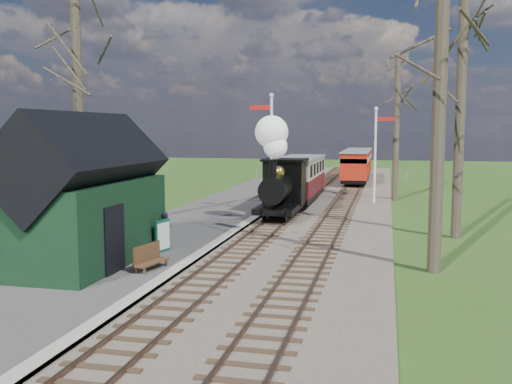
# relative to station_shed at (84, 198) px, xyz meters

# --- Properties ---
(ground) EXTENTS (140.00, 140.00, 0.00)m
(ground) POSITION_rel_station_shed_xyz_m (4.30, -4.00, -2.27)
(ground) COLOR #315319
(ground) RESTS_ON ground
(distant_hills) EXTENTS (114.40, 48.00, 22.02)m
(distant_hills) POSITION_rel_station_shed_xyz_m (5.70, 60.38, -18.47)
(distant_hills) COLOR #385B23
(distant_hills) RESTS_ON ground
(ballast_bed) EXTENTS (8.00, 60.00, 0.10)m
(ballast_bed) POSITION_rel_station_shed_xyz_m (5.60, 18.00, -2.22)
(ballast_bed) COLOR brown
(ballast_bed) RESTS_ON ground
(track_near) EXTENTS (1.60, 60.00, 0.15)m
(track_near) POSITION_rel_station_shed_xyz_m (4.30, 18.00, -2.17)
(track_near) COLOR brown
(track_near) RESTS_ON ground
(track_far) EXTENTS (1.60, 60.00, 0.15)m
(track_far) POSITION_rel_station_shed_xyz_m (6.90, 18.00, -2.17)
(track_far) COLOR brown
(track_far) RESTS_ON ground
(platform) EXTENTS (5.00, 44.00, 0.20)m
(platform) POSITION_rel_station_shed_xyz_m (0.80, 10.00, -2.17)
(platform) COLOR #474442
(platform) RESTS_ON ground
(coping_strip) EXTENTS (0.40, 44.00, 0.21)m
(coping_strip) POSITION_rel_station_shed_xyz_m (3.10, 10.00, -2.16)
(coping_strip) COLOR #B2AD9E
(coping_strip) RESTS_ON ground
(station_shed) EXTENTS (3.25, 6.30, 4.78)m
(station_shed) POSITION_rel_station_shed_xyz_m (0.00, 0.00, 0.00)
(station_shed) COLOR black
(station_shed) RESTS_ON platform
(semaphore_near) EXTENTS (1.22, 0.24, 6.22)m
(semaphore_near) POSITION_rel_station_shed_xyz_m (3.53, 12.00, 1.35)
(semaphore_near) COLOR silver
(semaphore_near) RESTS_ON ground
(semaphore_far) EXTENTS (1.22, 0.24, 5.72)m
(semaphore_far) POSITION_rel_station_shed_xyz_m (8.67, 18.00, 1.08)
(semaphore_far) COLOR silver
(semaphore_far) RESTS_ON ground
(bare_trees) EXTENTS (15.51, 22.39, 12.00)m
(bare_trees) POSITION_rel_station_shed_xyz_m (5.63, 6.10, 2.94)
(bare_trees) COLOR #382D23
(bare_trees) RESTS_ON ground
(fence_line) EXTENTS (12.60, 0.08, 1.00)m
(fence_line) POSITION_rel_station_shed_xyz_m (4.60, 32.00, -1.72)
(fence_line) COLOR slate
(fence_line) RESTS_ON ground
(locomotive) EXTENTS (1.94, 4.52, 4.84)m
(locomotive) POSITION_rel_station_shed_xyz_m (4.29, 10.63, -0.05)
(locomotive) COLOR black
(locomotive) RESTS_ON ground
(coach) EXTENTS (2.26, 7.75, 2.38)m
(coach) POSITION_rel_station_shed_xyz_m (4.30, 16.70, -0.65)
(coach) COLOR black
(coach) RESTS_ON ground
(red_carriage_a) EXTENTS (2.07, 5.12, 2.18)m
(red_carriage_a) POSITION_rel_station_shed_xyz_m (6.90, 28.43, -0.77)
(red_carriage_a) COLOR black
(red_carriage_a) RESTS_ON ground
(red_carriage_b) EXTENTS (2.07, 5.12, 2.18)m
(red_carriage_b) POSITION_rel_station_shed_xyz_m (6.90, 33.93, -0.77)
(red_carriage_b) COLOR black
(red_carriage_b) RESTS_ON ground
(sign_board) EXTENTS (0.27, 0.77, 1.13)m
(sign_board) POSITION_rel_station_shed_xyz_m (1.80, 1.98, -1.50)
(sign_board) COLOR #0D4032
(sign_board) RESTS_ON platform
(bench) EXTENTS (0.65, 1.40, 0.77)m
(bench) POSITION_rel_station_shed_xyz_m (2.33, -0.40, -1.71)
(bench) COLOR #49301A
(bench) RESTS_ON platform
(person) EXTENTS (0.39, 0.52, 1.29)m
(person) POSITION_rel_station_shed_xyz_m (1.66, 2.68, -1.42)
(person) COLOR black
(person) RESTS_ON platform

